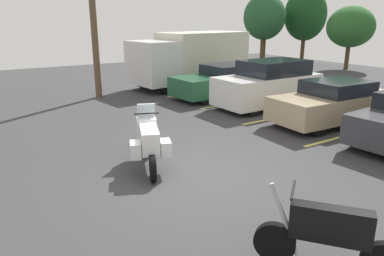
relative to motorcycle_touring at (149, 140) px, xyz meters
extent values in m
cube|color=#38383A|center=(1.03, 0.56, -0.72)|extent=(44.00, 44.00, 0.10)
cylinder|color=black|center=(-0.65, 0.26, -0.37)|extent=(0.61, 0.33, 0.61)
cylinder|color=black|center=(0.84, -0.33, -0.37)|extent=(0.61, 0.33, 0.61)
cube|color=white|center=(0.09, -0.04, 0.08)|extent=(1.27, 0.82, 0.53)
cylinder|color=#B2B2B7|center=(-0.54, 0.21, 0.03)|extent=(0.48, 0.24, 1.08)
cylinder|color=black|center=(-0.47, 0.18, 0.52)|extent=(0.26, 0.59, 0.04)
cube|color=white|center=(-0.56, 0.22, 0.13)|extent=(0.59, 0.61, 0.48)
cube|color=#B2C1CC|center=(-0.61, 0.24, 0.56)|extent=(0.31, 0.47, 0.39)
cube|color=white|center=(0.30, -0.49, -0.07)|extent=(0.50, 0.38, 0.36)
cube|color=white|center=(0.56, 0.15, -0.07)|extent=(0.50, 0.38, 0.36)
cylinder|color=black|center=(4.31, -0.07, -0.36)|extent=(0.56, 0.48, 0.62)
cube|color=black|center=(4.89, 0.39, 0.08)|extent=(1.00, 0.86, 0.52)
cylinder|color=#B2B2B7|center=(4.40, 0.01, 0.04)|extent=(0.43, 0.36, 1.09)
cylinder|color=black|center=(4.47, 0.06, 0.52)|extent=(0.41, 0.51, 0.04)
cube|color=#EAE066|center=(-6.91, 6.80, -0.67)|extent=(0.12, 5.01, 0.01)
cube|color=#EAE066|center=(-4.24, 6.80, -0.67)|extent=(0.12, 5.01, 0.01)
cube|color=#EAE066|center=(-1.57, 6.80, -0.67)|extent=(0.12, 5.01, 0.01)
cube|color=#EAE066|center=(1.10, 6.80, -0.67)|extent=(0.12, 5.01, 0.01)
cube|color=#235638|center=(-5.63, 6.54, -0.06)|extent=(2.17, 4.98, 0.81)
cube|color=black|center=(-5.65, 6.84, 0.57)|extent=(1.86, 2.23, 0.44)
cylinder|color=black|center=(-4.72, 4.93, -0.35)|extent=(0.26, 0.66, 0.65)
cylinder|color=black|center=(-6.35, 4.84, -0.35)|extent=(0.26, 0.66, 0.65)
cylinder|color=black|center=(-4.91, 8.24, -0.35)|extent=(0.26, 0.66, 0.65)
cylinder|color=black|center=(-6.54, 8.15, -0.35)|extent=(0.26, 0.66, 0.65)
cube|color=white|center=(-3.10, 6.82, 0.07)|extent=(2.00, 4.46, 1.08)
cube|color=black|center=(-3.10, 7.13, 0.90)|extent=(1.81, 2.63, 0.59)
cylinder|color=black|center=(-2.24, 5.34, -0.37)|extent=(0.23, 0.61, 0.61)
cylinder|color=black|center=(-3.89, 5.30, -0.37)|extent=(0.23, 0.61, 0.61)
cylinder|color=black|center=(-2.30, 8.34, -0.37)|extent=(0.23, 0.61, 0.61)
cylinder|color=black|center=(-3.95, 8.31, -0.37)|extent=(0.23, 0.61, 0.61)
cube|color=tan|center=(-0.08, 7.02, -0.06)|extent=(2.05, 4.69, 0.79)
cube|color=black|center=(-0.07, 7.13, 0.57)|extent=(1.78, 2.09, 0.46)
cylinder|color=black|center=(0.63, 5.42, -0.34)|extent=(0.25, 0.68, 0.67)
cylinder|color=black|center=(-0.94, 5.50, -0.34)|extent=(0.25, 0.68, 0.67)
cylinder|color=black|center=(0.78, 8.55, -0.34)|extent=(0.25, 0.68, 0.67)
cylinder|color=black|center=(-0.79, 8.63, -0.34)|extent=(0.25, 0.68, 0.67)
cylinder|color=black|center=(1.87, 5.56, -0.34)|extent=(0.27, 0.69, 0.67)
cube|color=silver|center=(-8.55, 4.46, 0.72)|extent=(2.63, 2.09, 2.06)
cube|color=beige|center=(-8.97, 7.64, 0.89)|extent=(3.00, 4.89, 2.41)
cylinder|color=black|center=(-7.54, 4.65, -0.22)|extent=(0.41, 0.93, 0.90)
cylinder|color=black|center=(-9.58, 4.39, -0.22)|extent=(0.41, 0.93, 0.90)
cylinder|color=black|center=(-8.08, 8.79, -0.22)|extent=(0.41, 0.93, 0.90)
cylinder|color=black|center=(-10.12, 8.52, -0.22)|extent=(0.41, 0.93, 0.90)
cylinder|color=#4C3823|center=(-14.06, 16.77, 0.25)|extent=(0.42, 0.42, 1.84)
ellipsoid|color=#23512D|center=(-14.06, 16.77, 2.87)|extent=(3.18, 3.18, 3.40)
cylinder|color=#4C3823|center=(-8.61, 19.72, 0.08)|extent=(0.29, 0.29, 1.50)
ellipsoid|color=#285B28|center=(-8.61, 19.72, 2.22)|extent=(3.20, 3.20, 2.79)
cylinder|color=#4C3823|center=(-13.16, 20.28, 0.18)|extent=(0.31, 0.31, 1.71)
ellipsoid|color=#19421E|center=(-13.16, 20.28, 3.06)|extent=(3.29, 3.29, 4.04)
camera|label=1|loc=(7.63, -3.63, 2.82)|focal=34.38mm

